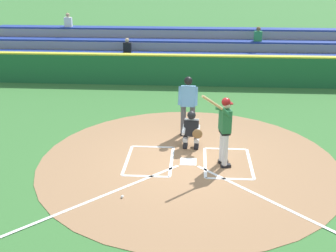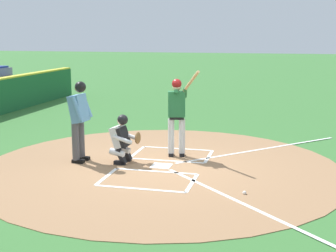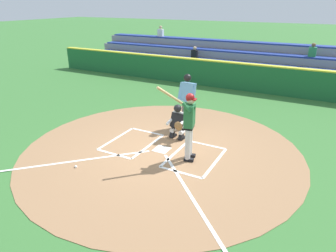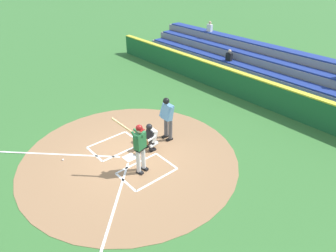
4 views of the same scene
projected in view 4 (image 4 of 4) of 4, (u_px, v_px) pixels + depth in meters
ground_plane at (130, 158)px, 11.26m from camera, size 120.00×120.00×0.00m
dirt_circle at (130, 158)px, 11.25m from camera, size 8.00×8.00×0.01m
home_plate_and_chalk at (109, 167)px, 10.75m from camera, size 7.93×4.91×0.01m
batter at (140, 145)px, 10.02m from camera, size 0.84×0.88×2.13m
catcher at (150, 136)px, 11.44m from camera, size 0.59×0.64×1.13m
plate_umpire at (167, 116)px, 11.83m from camera, size 0.59×0.43×1.86m
baseball at (63, 160)px, 11.09m from camera, size 0.07×0.07×0.07m
backstop_wall at (252, 89)px, 15.15m from camera, size 22.00×0.36×1.31m
bleacher_stand at (282, 75)px, 16.65m from camera, size 20.00×3.40×2.55m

